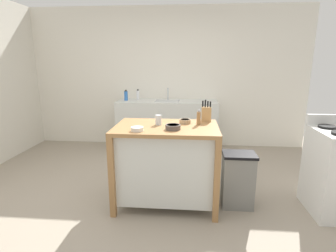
{
  "coord_description": "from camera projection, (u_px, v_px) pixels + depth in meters",
  "views": [
    {
      "loc": [
        0.46,
        -2.76,
        1.61
      ],
      "look_at": [
        0.2,
        0.25,
        0.87
      ],
      "focal_mm": 28.3,
      "sensor_mm": 36.0,
      "label": 1
    }
  ],
  "objects": [
    {
      "name": "ground_plane",
      "position": [
        149.0,
        203.0,
        3.09
      ],
      "size": [
        6.25,
        6.25,
        0.0
      ],
      "primitive_type": "plane",
      "color": "gray",
      "rests_on": "ground"
    },
    {
      "name": "bowl_ceramic_small",
      "position": [
        137.0,
        129.0,
        2.68
      ],
      "size": [
        0.13,
        0.13,
        0.04
      ],
      "color": "silver",
      "rests_on": "kitchen_island"
    },
    {
      "name": "sink_counter",
      "position": [
        167.0,
        125.0,
        4.93
      ],
      "size": [
        1.82,
        0.6,
        0.91
      ],
      "color": "silver",
      "rests_on": "ground"
    },
    {
      "name": "bottle_spray_cleaner",
      "position": [
        126.0,
        96.0,
        4.85
      ],
      "size": [
        0.06,
        0.06,
        0.19
      ],
      "color": "blue",
      "rests_on": "sink_counter"
    },
    {
      "name": "bowl_stoneware_deep",
      "position": [
        185.0,
        121.0,
        3.02
      ],
      "size": [
        0.13,
        0.13,
        0.05
      ],
      "color": "tan",
      "rests_on": "kitchen_island"
    },
    {
      "name": "drinking_cup",
      "position": [
        158.0,
        120.0,
        2.94
      ],
      "size": [
        0.07,
        0.07,
        0.11
      ],
      "color": "silver",
      "rests_on": "kitchen_island"
    },
    {
      "name": "knife_block",
      "position": [
        206.0,
        114.0,
        3.11
      ],
      "size": [
        0.11,
        0.09,
        0.25
      ],
      "color": "tan",
      "rests_on": "kitchen_island"
    },
    {
      "name": "bottle_dish_soap",
      "position": [
        138.0,
        95.0,
        4.95
      ],
      "size": [
        0.05,
        0.05,
        0.19
      ],
      "color": "white",
      "rests_on": "sink_counter"
    },
    {
      "name": "wall_back",
      "position": [
        167.0,
        78.0,
        5.07
      ],
      "size": [
        5.25,
        0.1,
        2.6
      ],
      "primitive_type": "cube",
      "color": "silver",
      "rests_on": "ground"
    },
    {
      "name": "kitchen_island",
      "position": [
        166.0,
        161.0,
        3.0
      ],
      "size": [
        1.13,
        0.75,
        0.92
      ],
      "color": "#9E7042",
      "rests_on": "ground"
    },
    {
      "name": "pepper_grinder",
      "position": [
        199.0,
        118.0,
        2.93
      ],
      "size": [
        0.04,
        0.04,
        0.17
      ],
      "color": "#9E7042",
      "rests_on": "kitchen_island"
    },
    {
      "name": "sink_faucet",
      "position": [
        168.0,
        94.0,
        4.93
      ],
      "size": [
        0.02,
        0.02,
        0.22
      ],
      "color": "#B7BCC1",
      "rests_on": "sink_counter"
    },
    {
      "name": "bowl_ceramic_wide",
      "position": [
        173.0,
        127.0,
        2.74
      ],
      "size": [
        0.16,
        0.16,
        0.05
      ],
      "color": "#564C47",
      "rests_on": "kitchen_island"
    },
    {
      "name": "trash_bin",
      "position": [
        238.0,
        180.0,
        2.97
      ],
      "size": [
        0.36,
        0.28,
        0.63
      ],
      "color": "slate",
      "rests_on": "ground"
    }
  ]
}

